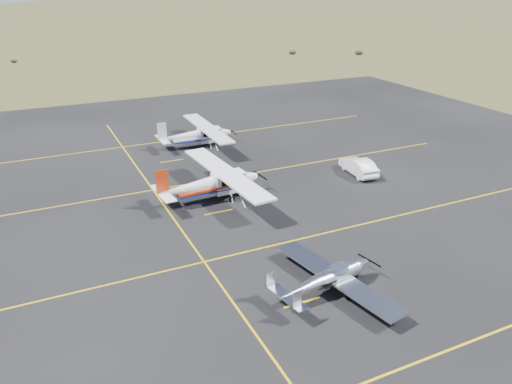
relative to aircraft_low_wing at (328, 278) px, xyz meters
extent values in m
plane|color=#383D1C|center=(1.45, 3.31, -0.83)|extent=(1600.00, 1600.00, 0.00)
cube|color=black|center=(1.45, 10.31, -0.83)|extent=(72.00, 72.00, 0.02)
cube|color=silver|center=(0.58, 0.11, -0.17)|extent=(2.68, 8.05, 0.11)
ellipsoid|color=#99BFD8|center=(0.58, 0.11, 0.25)|extent=(1.57, 1.08, 0.72)
cube|color=silver|center=(-2.63, -0.48, 0.08)|extent=(1.08, 2.72, 0.05)
cube|color=silver|center=(-2.59, -1.46, 0.47)|extent=(0.49, 0.14, 0.88)
cube|color=silver|center=(-2.94, 0.45, 0.47)|extent=(0.49, 0.14, 0.88)
cylinder|color=black|center=(1.97, 0.36, -0.67)|extent=(0.31, 0.13, 0.30)
cylinder|color=black|center=(0.60, -0.97, -0.65)|extent=(0.36, 0.16, 0.35)
cylinder|color=black|center=(0.22, 1.12, -0.65)|extent=(0.36, 0.16, 0.35)
cube|color=white|center=(0.07, 13.00, 0.25)|extent=(2.33, 1.33, 1.38)
cube|color=white|center=(-0.13, 12.99, 0.97)|extent=(2.37, 11.34, 0.14)
cube|color=black|center=(0.07, 13.00, 0.54)|extent=(1.72, 1.33, 0.56)
cube|color=red|center=(-1.25, 12.91, 0.15)|extent=(5.19, 1.55, 0.18)
cube|color=red|center=(-4.72, 12.67, 1.22)|extent=(0.87, 0.13, 1.64)
cube|color=white|center=(-4.72, 12.67, 0.40)|extent=(0.99, 3.32, 0.06)
cylinder|color=black|center=(1.40, 13.10, -0.64)|extent=(0.37, 0.13, 0.37)
cylinder|color=black|center=(-0.16, 11.91, -0.60)|extent=(0.46, 0.16, 0.45)
cylinder|color=black|center=(-0.31, 14.05, -0.60)|extent=(0.46, 0.16, 0.45)
cube|color=silver|center=(2.90, 24.50, 0.16)|extent=(2.06, 1.09, 1.26)
cube|color=silver|center=(2.71, 24.50, 0.81)|extent=(1.53, 10.27, 0.13)
cube|color=black|center=(2.90, 24.50, 0.42)|extent=(1.50, 1.12, 0.51)
cube|color=silver|center=(1.68, 24.51, 0.06)|extent=(4.67, 1.13, 0.17)
cube|color=silver|center=(-1.49, 24.54, 1.04)|extent=(0.79, 0.07, 1.49)
cube|color=silver|center=(-1.49, 24.54, 0.30)|extent=(0.72, 2.99, 0.06)
cylinder|color=black|center=(4.11, 24.49, -0.66)|extent=(0.34, 0.10, 0.34)
cylinder|color=black|center=(2.61, 23.52, -0.62)|extent=(0.41, 0.12, 0.41)
cylinder|color=black|center=(2.62, 25.48, -0.62)|extent=(0.41, 0.12, 0.41)
imported|color=white|center=(10.92, 12.59, -0.16)|extent=(1.80, 4.13, 1.32)
camera|label=1|loc=(-11.98, -17.17, 13.59)|focal=35.00mm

